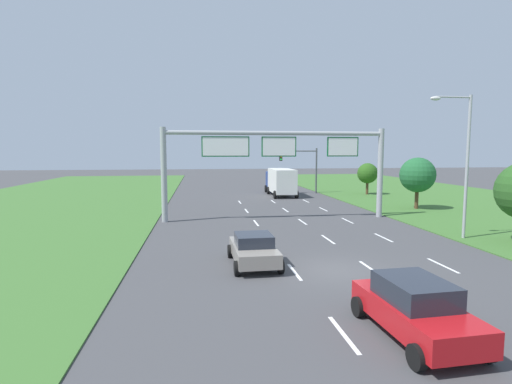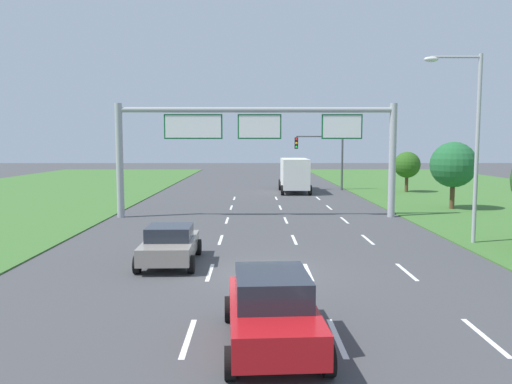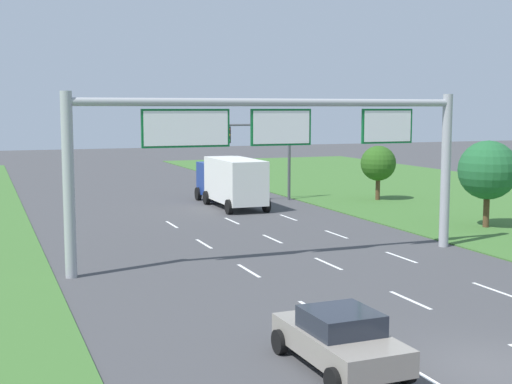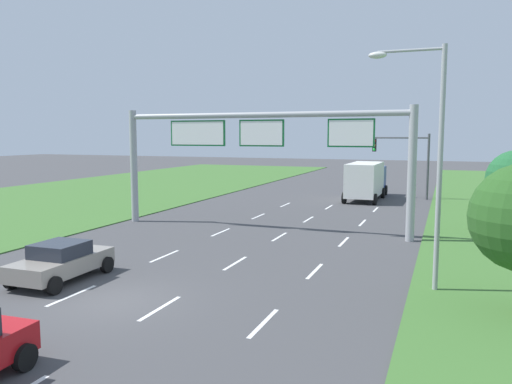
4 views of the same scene
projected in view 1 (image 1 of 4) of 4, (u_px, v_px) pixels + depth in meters
ground_plane at (333, 270)px, 17.65m from camera, size 200.00×200.00×0.00m
lane_dashes_inner_left at (281, 254)px, 20.36m from camera, size 0.14×44.40×0.01m
lane_dashes_inner_right at (346, 252)px, 20.85m from camera, size 0.14×44.40×0.01m
lane_dashes_slip at (409, 250)px, 21.33m from camera, size 0.14×44.40×0.01m
car_near_red at (254, 249)px, 18.40m from camera, size 2.19×4.08×1.46m
car_lead_silver at (415, 308)px, 11.29m from camera, size 2.35×4.37×1.66m
box_truck at (280, 181)px, 47.28m from camera, size 2.77×8.24×3.16m
sign_gantry at (276, 155)px, 30.30m from camera, size 17.24×0.44×7.00m
traffic_light_mast at (301, 162)px, 49.06m from camera, size 4.76×0.49×5.60m
street_lamp at (462, 154)px, 23.38m from camera, size 2.61×0.32×8.50m
roadside_tree_mid at (418, 175)px, 35.77m from camera, size 3.13×3.13×4.68m
roadside_tree_far at (368, 173)px, 47.75m from camera, size 2.42×2.42×3.81m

